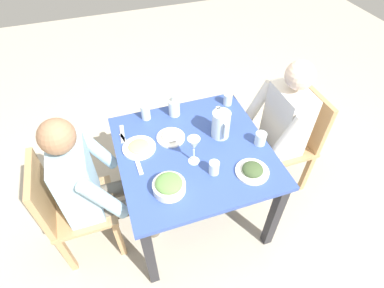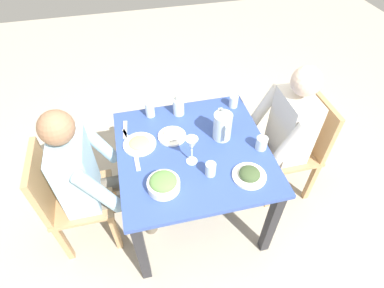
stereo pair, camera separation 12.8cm
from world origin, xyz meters
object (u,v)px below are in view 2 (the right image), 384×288
(chair_far, at_px, (300,144))
(water_glass_center, at_px, (262,143))
(diner_far, at_px, (278,134))
(water_glass_near_right, at_px, (150,109))
(plate_yoghurt, at_px, (172,135))
(dining_table, at_px, (193,160))
(diner_near, at_px, (94,176))
(plate_fries, at_px, (140,143))
(water_pitcher, at_px, (222,126))
(oil_carafe, at_px, (179,107))
(chair_near, at_px, (66,196))
(water_glass_by_pitcher, at_px, (234,101))
(wine_glass, at_px, (192,145))
(salad_bowl, at_px, (164,183))
(plate_dolmas, at_px, (249,175))
(water_glass_far_right, at_px, (211,169))

(chair_far, distance_m, water_glass_center, 0.52)
(diner_far, distance_m, water_glass_near_right, 0.92)
(chair_far, distance_m, plate_yoghurt, 0.98)
(dining_table, relative_size, water_glass_near_right, 8.50)
(dining_table, bearing_deg, diner_near, -89.26)
(plate_fries, xyz_separation_m, water_glass_near_right, (-0.28, 0.11, 0.04))
(water_pitcher, height_order, oil_carafe, water_pitcher)
(diner_near, height_order, water_pitcher, diner_near)
(diner_near, distance_m, diner_far, 1.28)
(chair_near, distance_m, water_glass_by_pitcher, 1.31)
(wine_glass, bearing_deg, chair_far, 100.96)
(plate_fries, bearing_deg, dining_table, 69.92)
(diner_far, bearing_deg, water_glass_near_right, -110.54)
(chair_near, height_order, chair_far, same)
(chair_far, distance_m, water_pitcher, 0.71)
(diner_near, distance_m, water_glass_by_pitcher, 1.10)
(diner_near, bearing_deg, water_glass_by_pitcher, 109.62)
(salad_bowl, height_order, plate_dolmas, salad_bowl)
(plate_yoghurt, distance_m, water_glass_center, 0.58)
(water_pitcher, bearing_deg, chair_near, -85.88)
(plate_dolmas, height_order, wine_glass, wine_glass)
(chair_near, relative_size, water_glass_by_pitcher, 9.81)
(plate_dolmas, relative_size, wine_glass, 1.03)
(plate_fries, height_order, oil_carafe, oil_carafe)
(diner_near, xyz_separation_m, water_glass_center, (0.08, 1.06, 0.12))
(wine_glass, bearing_deg, water_glass_by_pitcher, 137.14)
(dining_table, xyz_separation_m, water_glass_by_pitcher, (-0.36, 0.39, 0.15))
(chair_far, height_order, plate_dolmas, chair_far)
(water_glass_center, bearing_deg, diner_near, -94.18)
(diner_near, height_order, oil_carafe, diner_near)
(chair_near, bearing_deg, diner_near, 90.00)
(plate_fries, bearing_deg, water_pitcher, 84.48)
(water_glass_far_right, bearing_deg, salad_bowl, -82.55)
(wine_glass, bearing_deg, water_glass_near_right, -159.17)
(dining_table, xyz_separation_m, diner_far, (-0.07, 0.64, 0.03))
(water_glass_center, height_order, oil_carafe, oil_carafe)
(water_pitcher, xyz_separation_m, water_glass_by_pitcher, (-0.29, 0.18, -0.05))
(water_glass_center, bearing_deg, water_glass_near_right, -126.82)
(diner_far, height_order, oil_carafe, diner_far)
(water_glass_by_pitcher, bearing_deg, plate_dolmas, -10.50)
(salad_bowl, bearing_deg, chair_near, -111.88)
(plate_yoghurt, relative_size, plate_dolmas, 0.93)
(diner_near, bearing_deg, water_glass_far_right, 73.27)
(plate_dolmas, bearing_deg, water_glass_by_pitcher, 169.50)
(plate_fries, relative_size, water_glass_far_right, 2.45)
(wine_glass, bearing_deg, plate_yoghurt, -161.84)
(chair_far, bearing_deg, plate_dolmas, -57.61)
(diner_near, relative_size, water_pitcher, 6.06)
(water_glass_near_right, bearing_deg, chair_near, -57.14)
(wine_glass, bearing_deg, water_pitcher, 123.97)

